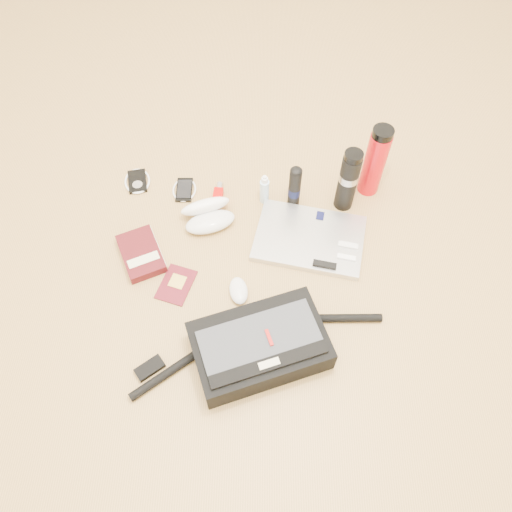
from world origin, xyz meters
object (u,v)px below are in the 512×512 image
laptop (310,239)px  book (142,254)px  messenger_bag (259,346)px  thermos_black (348,180)px  thermos_red (375,161)px

laptop → book: bearing=-161.0°
messenger_bag → laptop: messenger_bag is taller
laptop → thermos_black: thermos_black is taller
thermos_black → laptop: bearing=-128.0°
laptop → messenger_bag: bearing=-100.8°
messenger_bag → thermos_black: bearing=43.2°
laptop → book: 0.59m
messenger_bag → thermos_black: thermos_black is taller
laptop → thermos_black: bearing=63.8°
thermos_black → thermos_red: bearing=37.6°
thermos_red → laptop: bearing=-133.4°
thermos_black → book: bearing=-161.4°
book → thermos_black: 0.76m
thermos_black → thermos_red: thermos_red is taller
messenger_bag → thermos_black: (0.31, 0.59, 0.08)m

